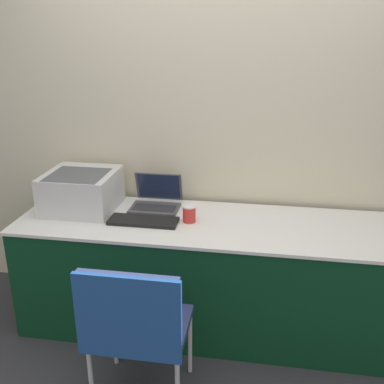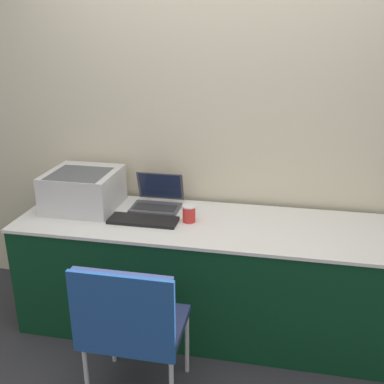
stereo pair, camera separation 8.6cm
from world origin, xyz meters
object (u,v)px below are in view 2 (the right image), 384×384
printer (83,188)px  external_keyboard (143,220)px  chair (130,321)px  laptop_left (157,200)px  coffee_cup (189,214)px

printer → external_keyboard: 0.50m
chair → laptop_left: bearing=97.0°
laptop_left → coffee_cup: bearing=-37.6°
printer → coffee_cup: bearing=-7.6°
external_keyboard → chair: 0.74m
printer → external_keyboard: printer is taller
laptop_left → coffee_cup: size_ratio=3.00×
coffee_cup → chair: bearing=-100.6°
laptop_left → external_keyboard: size_ratio=0.74×
printer → external_keyboard: size_ratio=1.04×
laptop_left → coffee_cup: 0.32m
coffee_cup → chair: coffee_cup is taller
printer → external_keyboard: (0.45, -0.16, -0.12)m
chair → coffee_cup: bearing=79.4°
external_keyboard → coffee_cup: coffee_cup is taller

